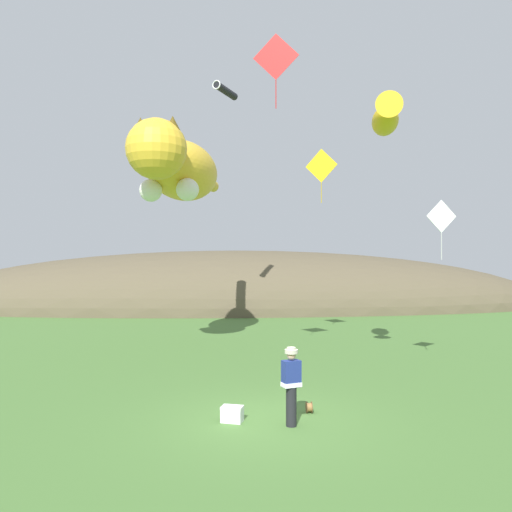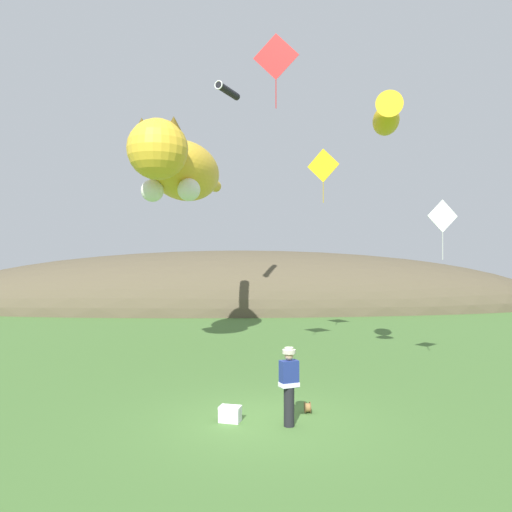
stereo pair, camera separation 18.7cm
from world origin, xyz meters
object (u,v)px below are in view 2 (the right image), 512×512
(kite_diamond_white, at_px, (443,217))
(kite_diamond_red, at_px, (276,57))
(picnic_cooler, at_px, (230,414))
(kite_fish_windsock, at_px, (387,118))
(kite_spool, at_px, (308,407))
(kite_tube_streamer, at_px, (228,91))
(kite_diamond_gold, at_px, (323,166))
(festival_attendant, at_px, (289,384))
(kite_giant_cat, at_px, (180,169))

(kite_diamond_white, height_order, kite_diamond_red, kite_diamond_red)
(picnic_cooler, relative_size, kite_fish_windsock, 0.18)
(kite_spool, relative_size, kite_tube_streamer, 0.14)
(kite_diamond_white, xyz_separation_m, kite_diamond_gold, (-2.93, 5.65, 2.72))
(festival_attendant, height_order, kite_giant_cat, kite_giant_cat)
(festival_attendant, bearing_deg, kite_fish_windsock, 52.79)
(picnic_cooler, xyz_separation_m, kite_diamond_white, (6.98, 4.55, 4.99))
(kite_spool, distance_m, kite_giant_cat, 12.30)
(kite_diamond_red, relative_size, kite_diamond_gold, 0.99)
(kite_spool, bearing_deg, kite_diamond_white, 38.09)
(kite_giant_cat, distance_m, kite_diamond_red, 7.05)
(kite_tube_streamer, xyz_separation_m, kite_diamond_white, (7.17, -8.15, -6.81))
(kite_fish_windsock, distance_m, kite_diamond_gold, 5.69)
(picnic_cooler, xyz_separation_m, kite_diamond_red, (1.41, 3.98, 9.93))
(kite_fish_windsock, height_order, kite_diamond_red, kite_diamond_red)
(festival_attendant, relative_size, kite_fish_windsock, 0.55)
(kite_giant_cat, height_order, kite_diamond_white, kite_giant_cat)
(kite_giant_cat, bearing_deg, picnic_cooler, -77.11)
(kite_giant_cat, relative_size, kite_diamond_white, 4.85)
(kite_giant_cat, bearing_deg, kite_fish_windsock, -33.46)
(kite_fish_windsock, xyz_separation_m, kite_tube_streamer, (-5.33, 8.05, 3.54))
(kite_diamond_gold, bearing_deg, kite_tube_streamer, 149.49)
(kite_diamond_red, height_order, kite_diamond_gold, kite_diamond_red)
(kite_diamond_gold, bearing_deg, kite_diamond_white, -62.58)
(kite_tube_streamer, relative_size, kite_diamond_white, 0.96)
(festival_attendant, bearing_deg, kite_diamond_gold, 75.58)
(kite_spool, height_order, picnic_cooler, picnic_cooler)
(kite_fish_windsock, relative_size, kite_diamond_white, 1.62)
(kite_tube_streamer, bearing_deg, kite_diamond_white, -48.66)
(picnic_cooler, relative_size, kite_diamond_red, 0.24)
(kite_spool, xyz_separation_m, picnic_cooler, (-1.89, -0.56, 0.04))
(kite_spool, relative_size, kite_diamond_red, 0.12)
(kite_diamond_red, bearing_deg, kite_tube_streamer, 100.44)
(kite_giant_cat, distance_m, kite_fish_windsock, 8.81)
(festival_attendant, distance_m, kite_diamond_red, 10.14)
(festival_attendant, distance_m, kite_giant_cat, 12.37)
(kite_spool, distance_m, kite_diamond_red, 10.56)
(festival_attendant, distance_m, kite_fish_windsock, 9.79)
(festival_attendant, height_order, kite_tube_streamer, kite_tube_streamer)
(kite_diamond_gold, bearing_deg, kite_giant_cat, -173.38)
(picnic_cooler, xyz_separation_m, kite_fish_windsock, (5.14, 4.65, 8.26))
(kite_diamond_white, bearing_deg, kite_fish_windsock, 176.86)
(kite_spool, xyz_separation_m, kite_diamond_red, (-0.47, 3.42, 9.98))
(kite_spool, relative_size, kite_diamond_white, 0.14)
(kite_diamond_red, bearing_deg, kite_giant_cat, 123.06)
(kite_fish_windsock, xyz_separation_m, kite_diamond_gold, (-1.10, 5.55, -0.55))
(kite_spool, height_order, kite_diamond_white, kite_diamond_white)
(kite_fish_windsock, bearing_deg, kite_diamond_white, -3.14)
(kite_giant_cat, distance_m, kite_tube_streamer, 5.81)
(kite_giant_cat, height_order, kite_diamond_gold, kite_giant_cat)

